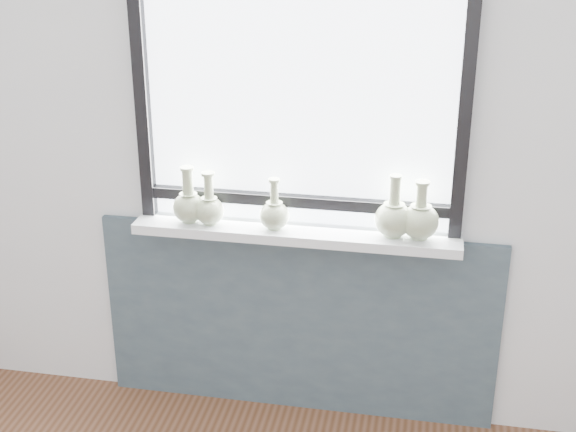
% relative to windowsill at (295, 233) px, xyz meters
% --- Properties ---
extents(back_wall, '(3.60, 0.02, 2.60)m').
position_rel_windowsill_xyz_m(back_wall, '(0.00, 0.10, 0.42)').
color(back_wall, silver).
rests_on(back_wall, ground).
extents(apron_panel, '(1.70, 0.03, 0.86)m').
position_rel_windowsill_xyz_m(apron_panel, '(0.00, 0.07, -0.45)').
color(apron_panel, '#40525B').
rests_on(apron_panel, ground).
extents(windowsill, '(1.32, 0.18, 0.04)m').
position_rel_windowsill_xyz_m(windowsill, '(0.00, 0.00, 0.00)').
color(windowsill, white).
rests_on(windowsill, apron_panel).
extents(window, '(1.30, 0.06, 1.05)m').
position_rel_windowsill_xyz_m(window, '(0.00, 0.06, 0.56)').
color(window, black).
rests_on(window, windowsill).
extents(vase_a, '(0.13, 0.13, 0.23)m').
position_rel_windowsill_xyz_m(vase_a, '(-0.44, -0.01, 0.09)').
color(vase_a, '#A6B48C').
rests_on(vase_a, windowsill).
extents(vase_b, '(0.12, 0.12, 0.22)m').
position_rel_windowsill_xyz_m(vase_b, '(-0.35, -0.01, 0.09)').
color(vase_b, '#A6B48C').
rests_on(vase_b, windowsill).
extents(vase_c, '(0.12, 0.12, 0.21)m').
position_rel_windowsill_xyz_m(vase_c, '(-0.08, -0.01, 0.09)').
color(vase_c, '#A6B48C').
rests_on(vase_c, windowsill).
extents(vase_d, '(0.15, 0.15, 0.25)m').
position_rel_windowsill_xyz_m(vase_d, '(0.39, 0.00, 0.10)').
color(vase_d, '#A6B48C').
rests_on(vase_d, windowsill).
extents(vase_e, '(0.15, 0.15, 0.23)m').
position_rel_windowsill_xyz_m(vase_e, '(0.49, -0.00, 0.10)').
color(vase_e, '#A6B48C').
rests_on(vase_e, windowsill).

